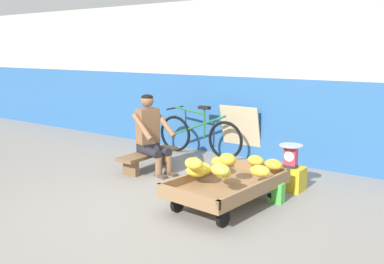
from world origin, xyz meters
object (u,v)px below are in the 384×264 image
at_px(low_bench, 148,157).
at_px(sign_board, 241,132).
at_px(bicycle_near_left, 199,135).
at_px(weighing_scale, 291,155).
at_px(vendor_seated, 151,134).
at_px(shopping_bag, 276,193).
at_px(banana_cart, 227,186).
at_px(plastic_crate, 290,178).

distance_m(low_bench, sign_board, 1.66).
bearing_deg(bicycle_near_left, weighing_scale, -22.86).
distance_m(vendor_seated, shopping_bag, 2.14).
bearing_deg(banana_cart, low_bench, 159.85).
height_order(low_bench, sign_board, sign_board).
bearing_deg(low_bench, sign_board, 62.14).
height_order(plastic_crate, weighing_scale, weighing_scale).
relative_size(vendor_seated, bicycle_near_left, 0.69).
height_order(banana_cart, weighing_scale, weighing_scale).
xyz_separation_m(banana_cart, shopping_bag, (0.41, 0.45, -0.12)).
bearing_deg(sign_board, plastic_crate, -39.51).
bearing_deg(low_bench, vendor_seated, -15.45).
relative_size(sign_board, shopping_bag, 3.67).
relative_size(weighing_scale, bicycle_near_left, 0.18).
height_order(bicycle_near_left, shopping_bag, bicycle_near_left).
bearing_deg(shopping_bag, banana_cart, -132.38).
relative_size(vendor_seated, shopping_bag, 4.75).
xyz_separation_m(banana_cart, sign_board, (-1.00, 2.10, 0.20)).
bearing_deg(plastic_crate, vendor_seated, -169.60).
bearing_deg(bicycle_near_left, vendor_seated, -91.13).
bearing_deg(plastic_crate, low_bench, -170.62).
bearing_deg(vendor_seated, low_bench, 164.55).
xyz_separation_m(sign_board, shopping_bag, (1.40, -1.65, -0.32)).
relative_size(low_bench, sign_board, 1.25).
bearing_deg(low_bench, weighing_scale, 9.35).
xyz_separation_m(banana_cart, low_bench, (-1.76, 0.65, -0.04)).
bearing_deg(weighing_scale, shopping_bag, -83.47).
bearing_deg(low_bench, plastic_crate, 9.38).
height_order(banana_cart, bicycle_near_left, bicycle_near_left).
xyz_separation_m(bicycle_near_left, sign_board, (0.66, 0.26, 0.08)).
distance_m(plastic_crate, sign_board, 1.76).
height_order(vendor_seated, bicycle_near_left, vendor_seated).
bearing_deg(weighing_scale, sign_board, 140.46).
bearing_deg(sign_board, vendor_seated, -114.84).
bearing_deg(shopping_bag, bicycle_near_left, 146.06).
bearing_deg(plastic_crate, shopping_bag, -83.49).
bearing_deg(sign_board, shopping_bag, -49.66).
relative_size(vendor_seated, weighing_scale, 3.80).
bearing_deg(vendor_seated, banana_cart, -20.38).
bearing_deg(shopping_bag, sign_board, 130.34).
bearing_deg(low_bench, banana_cart, -20.15).
bearing_deg(banana_cart, weighing_scale, 70.76).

